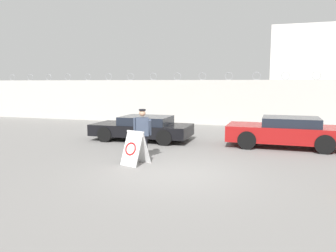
% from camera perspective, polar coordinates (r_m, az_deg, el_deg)
% --- Properties ---
extents(ground_plane, '(90.00, 90.00, 0.00)m').
position_cam_1_polar(ground_plane, '(9.50, 1.39, -8.22)').
color(ground_plane, gray).
extents(perimeter_wall, '(36.00, 0.30, 3.20)m').
position_cam_1_polar(perimeter_wall, '(20.12, 10.44, 4.01)').
color(perimeter_wall, beige).
rests_on(perimeter_wall, ground_plane).
extents(building_block, '(8.48, 6.68, 6.14)m').
position_cam_1_polar(building_block, '(25.46, 27.04, 7.84)').
color(building_block, silver).
rests_on(building_block, ground_plane).
extents(barricade_sign, '(0.83, 0.94, 1.08)m').
position_cam_1_polar(barricade_sign, '(10.42, -5.85, -3.82)').
color(barricade_sign, white).
rests_on(barricade_sign, ground_plane).
extents(security_guard, '(0.67, 0.35, 1.71)m').
position_cam_1_polar(security_guard, '(11.03, -4.47, -1.00)').
color(security_guard, black).
rests_on(security_guard, ground_plane).
extents(parked_car_front_coupe, '(4.42, 2.02, 1.09)m').
position_cam_1_polar(parked_car_front_coupe, '(14.74, -4.44, -0.30)').
color(parked_car_front_coupe, black).
rests_on(parked_car_front_coupe, ground_plane).
extents(parked_car_rear_sedan, '(4.48, 1.97, 1.22)m').
position_cam_1_polar(parked_car_rear_sedan, '(13.89, 19.77, -0.93)').
color(parked_car_rear_sedan, black).
rests_on(parked_car_rear_sedan, ground_plane).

